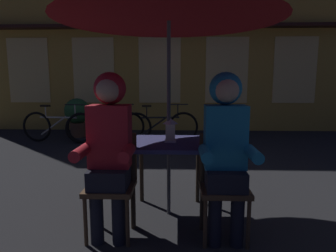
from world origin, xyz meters
name	(u,v)px	position (x,y,z in m)	size (l,w,h in m)	color
ground_plane	(169,213)	(0.00, 0.00, 0.00)	(60.00, 60.00, 0.00)	#232326
cafe_table	(169,152)	(0.00, 0.00, 0.64)	(0.72, 0.72, 0.74)	navy
lantern	(170,130)	(0.02, 0.00, 0.86)	(0.11, 0.11, 0.23)	white
chair_left	(112,178)	(-0.48, -0.37, 0.49)	(0.40, 0.40, 0.87)	#513823
chair_right	(223,180)	(0.48, -0.37, 0.49)	(0.40, 0.40, 0.87)	#513823
person_left_hooded	(109,139)	(-0.48, -0.43, 0.85)	(0.45, 0.56, 1.40)	black
person_right_hooded	(226,140)	(0.48, -0.43, 0.85)	(0.45, 0.56, 1.40)	black
shopfront_building	(160,14)	(-0.41, 5.40, 3.09)	(10.00, 0.93, 6.20)	gold
bicycle_nearest	(59,126)	(-2.51, 3.44, 0.35)	(1.68, 0.21, 0.84)	black
bicycle_second	(106,127)	(-1.48, 3.42, 0.35)	(1.65, 0.43, 0.84)	black
bicycle_third	(160,126)	(-0.31, 3.51, 0.35)	(1.67, 0.24, 0.84)	black
potted_plant	(77,114)	(-2.31, 4.09, 0.54)	(0.60, 0.60, 0.92)	brown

